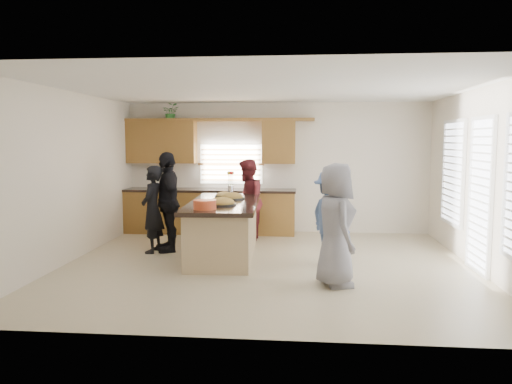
# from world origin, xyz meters

# --- Properties ---
(floor) EXTENTS (6.50, 6.50, 0.00)m
(floor) POSITION_xyz_m (0.00, 0.00, 0.00)
(floor) COLOR tan
(floor) RESTS_ON ground
(room_shell) EXTENTS (6.52, 6.02, 2.81)m
(room_shell) POSITION_xyz_m (0.00, 0.00, 1.90)
(room_shell) COLOR silver
(room_shell) RESTS_ON ground
(back_cabinetry) EXTENTS (4.08, 0.66, 2.46)m
(back_cabinetry) POSITION_xyz_m (-1.47, 2.73, 0.91)
(back_cabinetry) COLOR olive
(back_cabinetry) RESTS_ON ground
(right_wall_glazing) EXTENTS (0.06, 4.00, 2.25)m
(right_wall_glazing) POSITION_xyz_m (3.22, -0.13, 1.34)
(right_wall_glazing) COLOR white
(right_wall_glazing) RESTS_ON ground
(island) EXTENTS (1.28, 2.75, 0.95)m
(island) POSITION_xyz_m (-0.78, 0.58, 0.45)
(island) COLOR tan
(island) RESTS_ON ground
(platter_front) EXTENTS (0.49, 0.49, 0.20)m
(platter_front) POSITION_xyz_m (-0.75, 0.13, 0.98)
(platter_front) COLOR black
(platter_front) RESTS_ON island
(platter_mid) EXTENTS (0.45, 0.45, 0.18)m
(platter_mid) POSITION_xyz_m (-0.69, 0.97, 0.98)
(platter_mid) COLOR black
(platter_mid) RESTS_ON island
(platter_back) EXTENTS (0.35, 0.35, 0.14)m
(platter_back) POSITION_xyz_m (-0.89, 1.26, 0.98)
(platter_back) COLOR black
(platter_back) RESTS_ON island
(salad_bowl) EXTENTS (0.35, 0.35, 0.14)m
(salad_bowl) POSITION_xyz_m (-0.92, -0.40, 1.03)
(salad_bowl) COLOR #DB4F28
(salad_bowl) RESTS_ON island
(clear_cup) EXTENTS (0.09, 0.09, 0.11)m
(clear_cup) POSITION_xyz_m (-0.34, -0.30, 1.01)
(clear_cup) COLOR white
(clear_cup) RESTS_ON island
(plate_stack) EXTENTS (0.21, 0.21, 0.05)m
(plate_stack) POSITION_xyz_m (-0.79, 1.39, 0.98)
(plate_stack) COLOR #A588C6
(plate_stack) RESTS_ON island
(flower_vase) EXTENTS (0.14, 0.14, 0.45)m
(flower_vase) POSITION_xyz_m (-0.82, 1.65, 1.20)
(flower_vase) COLOR silver
(flower_vase) RESTS_ON island
(potted_plant) EXTENTS (0.38, 0.34, 0.38)m
(potted_plant) POSITION_xyz_m (-2.28, 2.82, 2.59)
(potted_plant) COLOR #2D6F2C
(potted_plant) RESTS_ON back_cabinetry
(woman_left_back) EXTENTS (0.41, 0.59, 1.55)m
(woman_left_back) POSITION_xyz_m (-2.09, 0.74, 0.78)
(woman_left_back) COLOR black
(woman_left_back) RESTS_ON ground
(woman_left_mid) EXTENTS (0.63, 0.80, 1.63)m
(woman_left_mid) POSITION_xyz_m (-0.53, 1.89, 0.81)
(woman_left_mid) COLOR maroon
(woman_left_mid) RESTS_ON ground
(woman_left_front) EXTENTS (0.84, 1.14, 1.79)m
(woman_left_front) POSITION_xyz_m (-1.85, 0.88, 0.90)
(woman_left_front) COLOR black
(woman_left_front) RESTS_ON ground
(woman_right_back) EXTENTS (0.95, 1.14, 1.54)m
(woman_right_back) POSITION_xyz_m (1.01, 0.06, 0.77)
(woman_right_back) COLOR #3A5280
(woman_right_back) RESTS_ON ground
(woman_right_front) EXTENTS (0.73, 0.94, 1.69)m
(woman_right_front) POSITION_xyz_m (1.02, -1.02, 0.85)
(woman_right_front) COLOR slate
(woman_right_front) RESTS_ON ground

